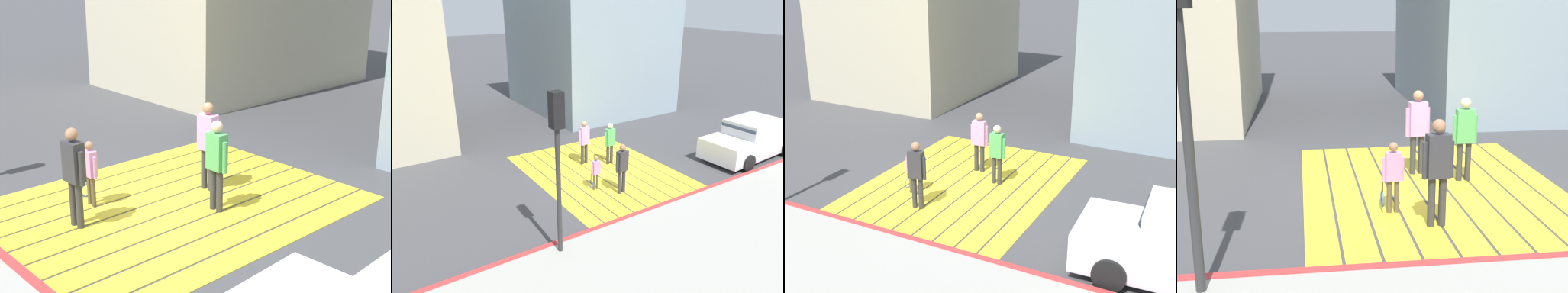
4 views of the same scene
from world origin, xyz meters
TOP-DOWN VIEW (x-y plane):
  - ground_plane at (0.00, 0.00)m, footprint 120.00×120.00m
  - crosswalk_stripes at (0.00, 0.00)m, footprint 6.40×4.90m
  - sidewalk_west at (-5.60, 0.00)m, footprint 4.80×40.00m
  - curb_painted at (-3.25, 0.00)m, footprint 0.16×40.00m
  - building_far_south at (8.50, -4.96)m, footprint 8.00×7.04m
  - car_parked_near_curb at (-2.00, -6.03)m, footprint 2.17×4.39m
  - traffic_light_corner at (-3.58, 3.69)m, footprint 0.39×0.28m
  - pedestrian_adult_lead at (0.42, -0.74)m, footprint 0.22×0.49m
  - pedestrian_adult_trailing at (0.98, 0.09)m, footprint 0.26×0.51m
  - pedestrian_adult_side at (-1.78, 0.36)m, footprint 0.25×0.51m
  - pedestrian_child_with_racket at (-1.12, 0.96)m, footprint 0.28×0.38m

SIDE VIEW (x-z plane):
  - ground_plane at x=0.00m, z-range 0.00..0.00m
  - crosswalk_stripes at x=0.00m, z-range 0.00..0.01m
  - sidewalk_west at x=-5.60m, z-range 0.00..0.12m
  - curb_painted at x=-3.25m, z-range 0.00..0.13m
  - pedestrian_child_with_racket at x=-1.12m, z-range 0.07..1.31m
  - car_parked_near_curb at x=-2.00m, z-range -0.05..1.52m
  - pedestrian_adult_lead at x=0.42m, z-range 0.14..1.82m
  - pedestrian_adult_side at x=-1.78m, z-range 0.14..1.89m
  - pedestrian_adult_trailing at x=0.98m, z-range 0.14..1.90m
  - traffic_light_corner at x=-3.58m, z-range 0.92..5.16m
  - building_far_south at x=8.50m, z-range 0.00..8.22m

